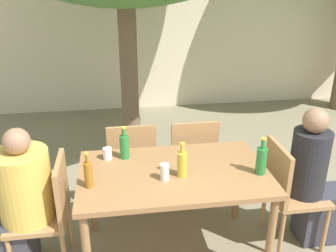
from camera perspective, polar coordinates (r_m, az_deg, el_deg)
The scene contains 15 objects.
ground_plane at distance 3.34m, azimuth 0.79°, elevation -18.50°, with size 30.00×30.00×0.00m, color gray.
cafe_building_wall at distance 6.12m, azimuth -4.65°, elevation 15.38°, with size 10.00×0.08×2.80m.
dining_table_front at distance 2.93m, azimuth 0.86°, elevation -8.36°, with size 1.45×0.89×0.78m.
patio_chair_0 at distance 3.04m, azimuth -17.71°, elevation -11.89°, with size 0.44×0.44×0.93m.
patio_chair_1 at distance 3.28m, azimuth 17.80°, elevation -9.04°, with size 0.44×0.44×0.93m.
patio_chair_2 at distance 3.57m, azimuth -5.52°, elevation -5.21°, with size 0.44×0.44×0.93m.
patio_chair_3 at distance 3.63m, azimuth 3.67°, elevation -4.59°, with size 0.44×0.44×0.93m.
person_seated_0 at distance 3.08m, azimuth -22.09°, elevation -11.70°, with size 0.60×0.40×1.20m.
person_seated_1 at distance 3.39m, azimuth 21.54°, elevation -8.37°, with size 0.55×0.30×1.23m.
green_bottle_0 at distance 2.89m, azimuth 14.04°, elevation -5.03°, with size 0.08×0.08×0.29m.
oil_cruet_1 at distance 2.78m, azimuth 2.17°, elevation -5.70°, with size 0.07×0.07×0.27m.
amber_bottle_2 at distance 2.70m, azimuth -12.04°, elevation -7.14°, with size 0.06×0.06×0.27m.
green_bottle_3 at distance 3.05m, azimuth -6.65°, elevation -3.06°, with size 0.08×0.08×0.27m.
drinking_glass_0 at distance 2.75m, azimuth -0.51°, elevation -7.01°, with size 0.07×0.07×0.13m.
drinking_glass_1 at distance 3.07m, azimuth -9.21°, elevation -4.18°, with size 0.07×0.07×0.10m.
Camera 1 is at (-0.41, -2.46, 2.22)m, focal length 40.00 mm.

